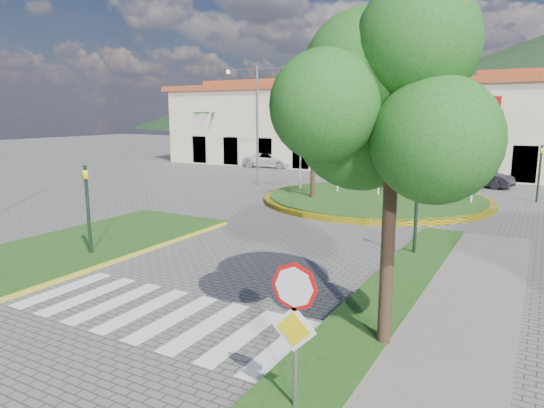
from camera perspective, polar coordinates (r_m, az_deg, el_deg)
The scene contains 19 objects.
verge_right at distance 8.73m, azimuth 2.05°, elevation -22.91°, with size 1.60×28.00×0.18m, color #1D4212.
median_left at distance 18.61m, azimuth -24.27°, elevation -5.34°, with size 5.00×14.00×0.18m, color #1D4212.
crosswalk at distance 12.71m, azimuth -13.61°, elevation -12.37°, with size 8.00×3.00×0.01m, color silver.
roundabout_island at distance 28.09m, azimuth 12.08°, elevation 0.69°, with size 12.70×12.70×6.00m.
stop_sign at distance 7.84m, azimuth 2.67°, elevation -12.82°, with size 0.80×0.11×2.65m.
deciduous_tree at distance 9.83m, azimuth 14.22°, elevation 11.86°, with size 3.60×3.60×6.80m.
traffic_light_left at distance 17.50m, azimuth -20.88°, elevation 0.17°, with size 0.15×0.18×3.20m.
traffic_light_right at distance 17.13m, azimuth 16.67°, elevation 0.21°, with size 0.15×0.18×3.20m.
traffic_light_far at distance 30.62m, azimuth 28.98°, elevation 3.75°, with size 0.18×0.15×3.20m.
direction_sign_west at distance 36.89m, azimuth 13.48°, elevation 8.22°, with size 1.60×0.14×5.20m.
direction_sign_east at distance 35.84m, azimuth 21.25°, elevation 7.73°, with size 1.60×0.14×5.20m.
street_lamp_centre at distance 35.21m, azimuth 17.87°, elevation 9.47°, with size 4.80×0.16×8.00m.
street_lamp_west at distance 33.22m, azimuth -1.75°, elevation 9.93°, with size 4.80×0.16×8.00m.
building_left at distance 47.90m, azimuth 1.79°, elevation 9.44°, with size 23.32×9.54×8.05m.
hill_far_west at distance 157.78m, azimuth 5.80°, elevation 12.81°, with size 140.00×140.00×22.00m, color black.
hill_near_back at distance 135.73m, azimuth 22.02°, elevation 11.20°, with size 110.00×110.00×16.00m, color black.
white_van at distance 44.51m, azimuth -0.15°, elevation 5.20°, with size 2.27×4.93×1.37m, color silver.
car_dark_a at distance 37.51m, azimuth 16.09°, elevation 3.56°, with size 1.30×3.23×1.10m, color black.
car_dark_b at distance 35.63m, azimuth 23.40°, elevation 2.94°, with size 1.42×4.08×1.34m, color black.
Camera 1 is at (8.10, -4.48, 4.91)m, focal length 32.00 mm.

